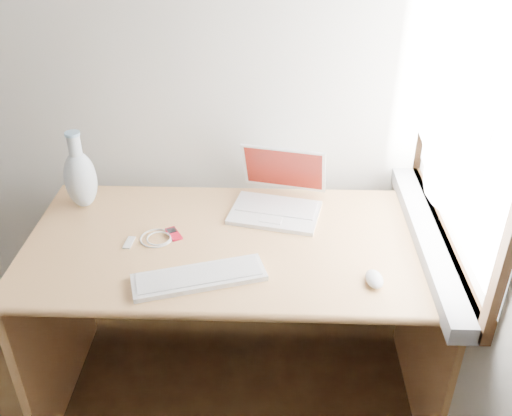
{
  "coord_description": "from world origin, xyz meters",
  "views": [
    {
      "loc": [
        1.15,
        -0.33,
        1.91
      ],
      "look_at": [
        1.1,
        1.35,
        0.86
      ],
      "focal_mm": 40.0,
      "sensor_mm": 36.0,
      "label": 1
    }
  ],
  "objects_px": {
    "desk": "(239,275)",
    "external_keyboard": "(199,277)",
    "laptop": "(275,197)",
    "vase": "(80,177)"
  },
  "relations": [
    {
      "from": "desk",
      "to": "external_keyboard",
      "type": "relative_size",
      "value": 3.34
    },
    {
      "from": "laptop",
      "to": "external_keyboard",
      "type": "distance_m",
      "value": 0.5
    },
    {
      "from": "desk",
      "to": "external_keyboard",
      "type": "bearing_deg",
      "value": -108.67
    },
    {
      "from": "external_keyboard",
      "to": "vase",
      "type": "distance_m",
      "value": 0.66
    },
    {
      "from": "laptop",
      "to": "vase",
      "type": "height_order",
      "value": "vase"
    },
    {
      "from": "desk",
      "to": "vase",
      "type": "distance_m",
      "value": 0.69
    },
    {
      "from": "desk",
      "to": "vase",
      "type": "xyz_separation_m",
      "value": [
        -0.59,
        0.12,
        0.35
      ]
    },
    {
      "from": "laptop",
      "to": "external_keyboard",
      "type": "bearing_deg",
      "value": -106.3
    },
    {
      "from": "external_keyboard",
      "to": "vase",
      "type": "height_order",
      "value": "vase"
    },
    {
      "from": "vase",
      "to": "external_keyboard",
      "type": "bearing_deg",
      "value": -41.42
    }
  ]
}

